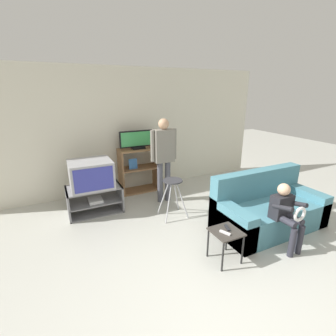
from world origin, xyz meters
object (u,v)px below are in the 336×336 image
(remote_control_white, at_px, (225,233))
(person_seated_child, at_px, (286,211))
(folding_stool, at_px, (173,187))
(media_shelf, at_px, (139,170))
(remote_control_black, at_px, (227,228))
(tv_stand, at_px, (95,199))
(television_main, at_px, (91,174))
(snack_table, at_px, (226,236))
(television_flat, at_px, (138,140))
(person_standing_adult, at_px, (164,153))
(couch, at_px, (267,209))

(remote_control_white, bearing_deg, person_seated_child, -27.52)
(folding_stool, xyz_separation_m, person_seated_child, (1.00, -1.46, 0.01))
(media_shelf, distance_m, remote_control_black, 2.67)
(tv_stand, xyz_separation_m, remote_control_black, (1.33, -2.09, 0.21))
(television_main, relative_size, folding_stool, 1.05)
(folding_stool, relative_size, person_seated_child, 0.74)
(television_main, height_order, remote_control_white, television_main)
(remote_control_white, distance_m, person_seated_child, 0.98)
(remote_control_black, bearing_deg, folding_stool, 116.55)
(person_seated_child, bearing_deg, snack_table, 173.08)
(television_flat, relative_size, person_standing_adult, 0.47)
(tv_stand, bearing_deg, media_shelf, 28.15)
(snack_table, bearing_deg, folding_stool, 93.30)
(television_main, xyz_separation_m, folding_stool, (1.22, -0.80, -0.18))
(television_flat, xyz_separation_m, folding_stool, (0.14, -1.33, -0.60))
(folding_stool, bearing_deg, tv_stand, 146.88)
(remote_control_white, relative_size, person_seated_child, 0.16)
(media_shelf, height_order, remote_control_black, media_shelf)
(media_shelf, bearing_deg, person_standing_adult, -69.36)
(person_seated_child, bearing_deg, media_shelf, 112.17)
(snack_table, relative_size, remote_control_black, 3.00)
(media_shelf, xyz_separation_m, television_flat, (-0.00, -0.02, 0.65))
(television_main, distance_m, couch, 3.05)
(tv_stand, height_order, folding_stool, folding_stool)
(tv_stand, relative_size, couch, 0.53)
(couch, height_order, person_seated_child, person_seated_child)
(television_main, height_order, remote_control_black, television_main)
(television_main, distance_m, remote_control_black, 2.52)
(folding_stool, height_order, person_seated_child, person_seated_child)
(television_flat, bearing_deg, snack_table, -85.26)
(snack_table, xyz_separation_m, remote_control_white, (-0.05, -0.03, 0.08))
(television_main, relative_size, television_flat, 0.93)
(television_flat, height_order, person_standing_adult, person_standing_adult)
(media_shelf, relative_size, person_seated_child, 1.04)
(television_main, height_order, television_flat, television_flat)
(television_flat, relative_size, remote_control_white, 5.38)
(television_main, relative_size, person_standing_adult, 0.44)
(folding_stool, distance_m, snack_table, 1.36)
(person_standing_adult, bearing_deg, remote_control_white, -92.71)
(television_main, height_order, folding_stool, television_main)
(folding_stool, distance_m, person_seated_child, 1.77)
(television_main, bearing_deg, remote_control_white, -60.28)
(television_flat, height_order, couch, television_flat)
(television_main, xyz_separation_m, person_standing_adult, (1.34, -0.17, 0.28))
(television_flat, xyz_separation_m, snack_table, (0.22, -2.68, -0.78))
(television_flat, relative_size, snack_table, 1.79)
(television_main, height_order, media_shelf, television_main)
(remote_control_white, bearing_deg, remote_control_black, 16.11)
(tv_stand, height_order, television_flat, television_flat)
(media_shelf, bearing_deg, television_flat, -103.29)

